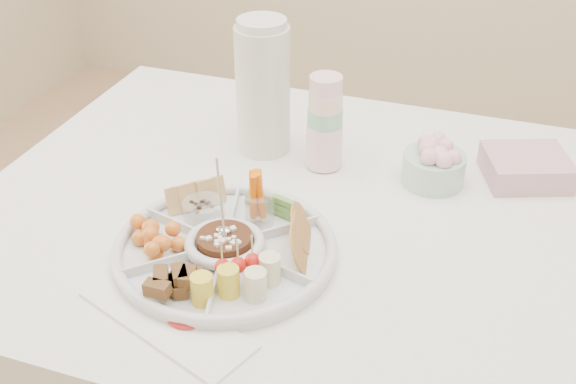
% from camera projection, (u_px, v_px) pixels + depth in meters
% --- Properties ---
extents(dining_table, '(1.52, 1.02, 0.76)m').
position_uv_depth(dining_table, '(357.00, 365.00, 1.55)').
color(dining_table, white).
rests_on(dining_table, floor).
extents(party_tray, '(0.47, 0.47, 0.04)m').
position_uv_depth(party_tray, '(225.00, 246.00, 1.24)').
color(party_tray, silver).
rests_on(party_tray, dining_table).
extents(bean_dip, '(0.12, 0.12, 0.04)m').
position_uv_depth(bean_dip, '(225.00, 243.00, 1.23)').
color(bean_dip, '#582819').
rests_on(bean_dip, party_tray).
extents(tortillas, '(0.13, 0.13, 0.06)m').
position_uv_depth(tortillas, '(300.00, 240.00, 1.22)').
color(tortillas, '#A46332').
rests_on(tortillas, party_tray).
extents(carrot_cucumber, '(0.13, 0.13, 0.10)m').
position_uv_depth(carrot_cucumber, '(269.00, 192.00, 1.31)').
color(carrot_cucumber, orange).
rests_on(carrot_cucumber, party_tray).
extents(pita_raisins, '(0.13, 0.13, 0.06)m').
position_uv_depth(pita_raisins, '(199.00, 198.00, 1.32)').
color(pita_raisins, '#B3874B').
rests_on(pita_raisins, party_tray).
extents(cherries, '(0.15, 0.15, 0.05)m').
position_uv_depth(cherries, '(150.00, 236.00, 1.24)').
color(cherries, orange).
rests_on(cherries, party_tray).
extents(granola_chunks, '(0.13, 0.13, 0.05)m').
position_uv_depth(granola_chunks, '(173.00, 280.00, 1.14)').
color(granola_chunks, '#3B2718').
rests_on(granola_chunks, party_tray).
extents(banana_tomato, '(0.14, 0.14, 0.09)m').
position_uv_depth(banana_tomato, '(254.00, 273.00, 1.12)').
color(banana_tomato, '#F1DF80').
rests_on(banana_tomato, party_tray).
extents(cup_stack, '(0.08, 0.08, 0.20)m').
position_uv_depth(cup_stack, '(325.00, 122.00, 1.45)').
color(cup_stack, white).
rests_on(cup_stack, dining_table).
extents(thermos, '(0.13, 0.13, 0.30)m').
position_uv_depth(thermos, '(263.00, 86.00, 1.49)').
color(thermos, silver).
rests_on(thermos, dining_table).
extents(flower_bowl, '(0.14, 0.14, 0.09)m').
position_uv_depth(flower_bowl, '(434.00, 162.00, 1.43)').
color(flower_bowl, '#99C8B5').
rests_on(flower_bowl, dining_table).
extents(napkin_stack, '(0.20, 0.19, 0.05)m').
position_uv_depth(napkin_stack, '(526.00, 167.00, 1.45)').
color(napkin_stack, '#CE98A7').
rests_on(napkin_stack, dining_table).
extents(placemat, '(0.32, 0.20, 0.01)m').
position_uv_depth(placemat, '(166.00, 319.00, 1.11)').
color(placemat, white).
rests_on(placemat, dining_table).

